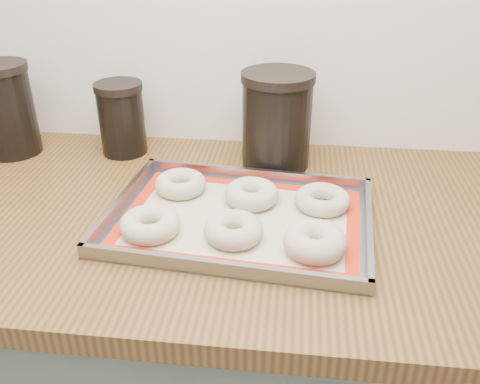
# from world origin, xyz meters

# --- Properties ---
(cabinet) EXTENTS (3.00, 0.65, 0.86)m
(cabinet) POSITION_xyz_m (0.00, 1.68, 0.43)
(cabinet) COLOR #5C665A
(cabinet) RESTS_ON floor
(countertop) EXTENTS (3.06, 0.68, 0.04)m
(countertop) POSITION_xyz_m (0.00, 1.68, 0.88)
(countertop) COLOR brown
(countertop) RESTS_ON cabinet
(baking_tray) EXTENTS (0.49, 0.37, 0.03)m
(baking_tray) POSITION_xyz_m (0.21, 1.64, 0.91)
(baking_tray) COLOR gray
(baking_tray) RESTS_ON countertop
(baking_mat) EXTENTS (0.44, 0.33, 0.00)m
(baking_mat) POSITION_xyz_m (0.21, 1.64, 0.90)
(baking_mat) COLOR #C6B793
(baking_mat) RESTS_ON baking_tray
(bagel_front_left) EXTENTS (0.11, 0.11, 0.04)m
(bagel_front_left) POSITION_xyz_m (0.07, 1.57, 0.92)
(bagel_front_left) COLOR #BFB394
(bagel_front_left) RESTS_ON baking_mat
(bagel_front_mid) EXTENTS (0.11, 0.11, 0.04)m
(bagel_front_mid) POSITION_xyz_m (0.21, 1.57, 0.92)
(bagel_front_mid) COLOR #BFB394
(bagel_front_mid) RESTS_ON baking_mat
(bagel_front_right) EXTENTS (0.11, 0.11, 0.04)m
(bagel_front_right) POSITION_xyz_m (0.34, 1.55, 0.93)
(bagel_front_right) COLOR #BFB394
(bagel_front_right) RESTS_ON baking_mat
(bagel_back_left) EXTENTS (0.11, 0.11, 0.03)m
(bagel_back_left) POSITION_xyz_m (0.09, 1.73, 0.92)
(bagel_back_left) COLOR #BFB394
(bagel_back_left) RESTS_ON baking_mat
(bagel_back_mid) EXTENTS (0.13, 0.13, 0.04)m
(bagel_back_mid) POSITION_xyz_m (0.23, 1.70, 0.92)
(bagel_back_mid) COLOR #BFB394
(bagel_back_mid) RESTS_ON baking_mat
(bagel_back_right) EXTENTS (0.10, 0.10, 0.03)m
(bagel_back_right) POSITION_xyz_m (0.36, 1.70, 0.92)
(bagel_back_right) COLOR #BFB394
(bagel_back_right) RESTS_ON baking_mat
(canister_left) EXTENTS (0.13, 0.13, 0.21)m
(canister_left) POSITION_xyz_m (-0.34, 1.88, 1.00)
(canister_left) COLOR black
(canister_left) RESTS_ON countertop
(canister_mid) EXTENTS (0.11, 0.11, 0.16)m
(canister_mid) POSITION_xyz_m (-0.09, 1.91, 0.98)
(canister_mid) COLOR black
(canister_mid) RESTS_ON countertop
(canister_right) EXTENTS (0.15, 0.15, 0.20)m
(canister_right) POSITION_xyz_m (0.26, 1.88, 1.00)
(canister_right) COLOR black
(canister_right) RESTS_ON countertop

